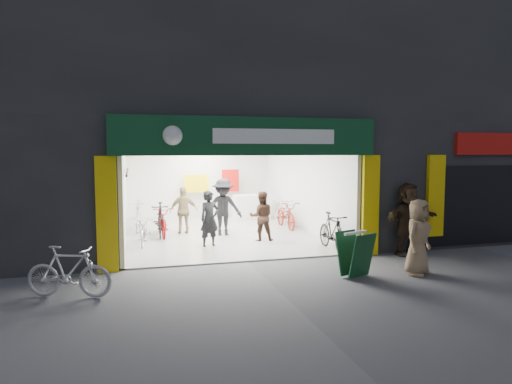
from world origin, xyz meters
name	(u,v)px	position (x,y,z in m)	size (l,w,h in m)	color
ground	(248,262)	(0.00, 0.00, 0.00)	(60.00, 60.00, 0.00)	#56565B
building	(238,104)	(0.91, 4.99, 4.31)	(17.00, 10.27, 8.00)	#232326
bike_left_front	(144,231)	(-2.38, 2.74, 0.42)	(0.55, 1.59, 0.83)	#AEADB2
bike_left_midfront	(160,220)	(-1.85, 3.96, 0.54)	(0.50, 1.79, 1.07)	black
bike_left_midback	(162,221)	(-1.80, 3.98, 0.48)	(0.64, 1.83, 0.96)	maroon
bike_left_back	(139,216)	(-2.50, 5.05, 0.54)	(0.51, 1.81, 1.09)	#B6B6BB
bike_right_front	(332,232)	(2.50, 0.60, 0.52)	(0.49, 1.74, 1.04)	black
bike_right_mid	(286,215)	(2.46, 4.29, 0.48)	(0.64, 1.84, 0.97)	maroon
bike_right_back	(283,212)	(2.50, 4.71, 0.52)	(0.49, 1.72, 1.03)	#B6B5BA
parked_bike	(69,272)	(-3.86, -1.71, 0.49)	(0.46, 1.62, 0.97)	#B7B7BC
customer_a	(210,219)	(-0.62, 1.96, 0.80)	(0.58, 0.38, 1.60)	black
customer_b	(261,217)	(1.02, 2.37, 0.75)	(0.73, 0.57, 1.50)	#362118
customer_c	(223,208)	(0.07, 3.49, 0.92)	(1.18, 0.68, 1.83)	black
customer_d	(184,211)	(-1.09, 4.12, 0.78)	(0.91, 0.38, 1.55)	#9B865A
pedestrian_near	(418,237)	(3.30, -2.05, 0.83)	(0.81, 0.53, 1.66)	#937756
pedestrian_far	(408,219)	(4.21, -0.30, 0.95)	(1.76, 0.56, 1.89)	#312316
sandwich_board	(355,253)	(1.88, -1.87, 0.53)	(0.80, 0.81, 0.96)	#104321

